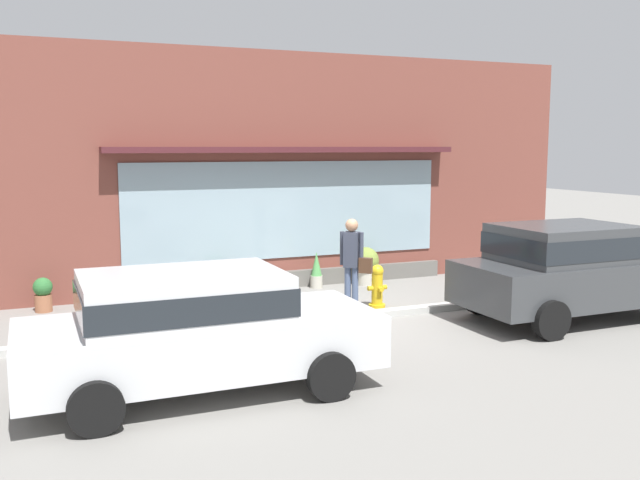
{
  "coord_description": "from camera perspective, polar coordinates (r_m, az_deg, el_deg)",
  "views": [
    {
      "loc": [
        -5.16,
        -11.16,
        3.06
      ],
      "look_at": [
        0.01,
        1.2,
        1.26
      ],
      "focal_mm": 39.34,
      "sensor_mm": 36.0,
      "label": 1
    }
  ],
  "objects": [
    {
      "name": "potted_plant_corner_tall",
      "position": [
        15.19,
        -0.29,
        -2.52
      ],
      "size": [
        0.26,
        0.26,
        0.79
      ],
      "color": "#B7B2A3",
      "rests_on": "ground_plane"
    },
    {
      "name": "parked_car_dark_gray",
      "position": [
        13.08,
        19.6,
        -2.05
      ],
      "size": [
        4.1,
        2.09,
        1.7
      ],
      "rotation": [
        0.0,
        0.0,
        0.01
      ],
      "color": "#383A3D",
      "rests_on": "ground_plane"
    },
    {
      "name": "curb_strip",
      "position": [
        12.48,
        2.44,
        -6.25
      ],
      "size": [
        14.0,
        0.24,
        0.12
      ],
      "primitive_type": "cube",
      "color": "#B2B2AD",
      "rests_on": "ground_plane"
    },
    {
      "name": "potted_plant_trailing_edge",
      "position": [
        15.56,
        3.72,
        -1.9
      ],
      "size": [
        0.6,
        0.6,
        0.84
      ],
      "color": "#B7B2A3",
      "rests_on": "ground_plane"
    },
    {
      "name": "parked_car_silver",
      "position": [
        8.85,
        -10.19,
        -6.82
      ],
      "size": [
        4.38,
        1.99,
        1.53
      ],
      "rotation": [
        0.0,
        0.0,
        -0.0
      ],
      "color": "silver",
      "rests_on": "ground_plane"
    },
    {
      "name": "storefront",
      "position": [
        15.26,
        -2.93,
        5.45
      ],
      "size": [
        14.0,
        0.81,
        5.05
      ],
      "color": "brown",
      "rests_on": "ground_plane"
    },
    {
      "name": "pedestrian_with_handbag",
      "position": [
        12.78,
        2.67,
        -1.54
      ],
      "size": [
        0.48,
        0.49,
        1.75
      ],
      "rotation": [
        0.0,
        0.0,
        5.53
      ],
      "color": "#475675",
      "rests_on": "ground_plane"
    },
    {
      "name": "potted_plant_window_left",
      "position": [
        14.18,
        -7.16,
        -3.32
      ],
      "size": [
        0.45,
        0.45,
        0.75
      ],
      "color": "#9E6042",
      "rests_on": "ground_plane"
    },
    {
      "name": "fire_hydrant",
      "position": [
        13.42,
        4.68,
        -3.75
      ],
      "size": [
        0.39,
        0.36,
        0.82
      ],
      "color": "gold",
      "rests_on": "ground_plane"
    },
    {
      "name": "potted_plant_by_entrance",
      "position": [
        14.0,
        -21.6,
        -4.08
      ],
      "size": [
        0.35,
        0.35,
        0.64
      ],
      "color": "#9E6042",
      "rests_on": "ground_plane"
    },
    {
      "name": "ground_plane",
      "position": [
        12.67,
        2.06,
        -6.32
      ],
      "size": [
        60.0,
        60.0,
        0.0
      ],
      "primitive_type": "plane",
      "color": "gray"
    }
  ]
}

